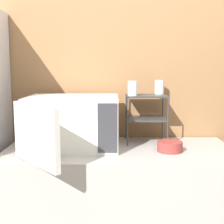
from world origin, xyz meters
TOP-DOWN VIEW (x-y plane):
  - wall_back at (0.00, 0.70)m, footprint 8.00×0.06m
  - counter at (0.00, 0.33)m, footprint 1.47×0.66m
  - microwave at (-0.31, 0.35)m, footprint 0.60×0.78m
  - dish_rack at (0.19, 0.51)m, footprint 0.28×0.23m
  - glass_front_left at (0.09, 0.44)m, footprint 0.06×0.06m
  - glass_back_right at (0.29, 0.58)m, footprint 0.06×0.06m
  - bowl at (0.31, 0.26)m, footprint 0.16×0.16m

SIDE VIEW (x-z plane):
  - counter at x=0.00m, z-range 0.00..0.94m
  - bowl at x=0.31m, z-range 0.94..1.00m
  - microwave at x=-0.31m, z-range 0.94..1.27m
  - dish_rack at x=0.19m, z-range 1.01..1.34m
  - wall_back at x=0.00m, z-range 0.00..2.60m
  - glass_front_left at x=0.09m, z-range 1.27..1.37m
  - glass_back_right at x=0.29m, z-range 1.27..1.37m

